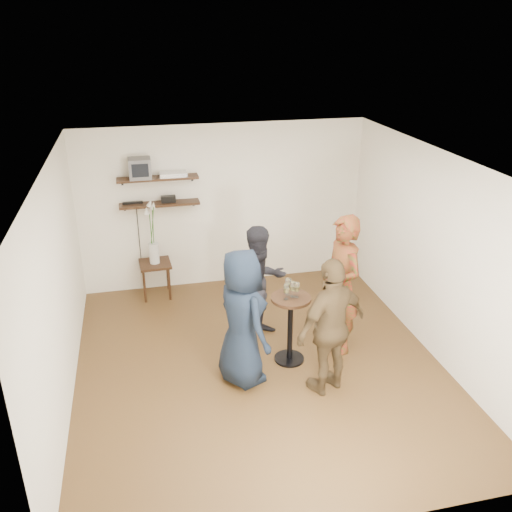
{
  "coord_description": "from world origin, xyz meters",
  "views": [
    {
      "loc": [
        -1.31,
        -5.57,
        4.0
      ],
      "look_at": [
        0.05,
        0.4,
        1.33
      ],
      "focal_mm": 38.0,
      "sensor_mm": 36.0,
      "label": 1
    }
  ],
  "objects_px": {
    "person_plaid": "(341,285)",
    "crt_monitor": "(140,168)",
    "side_table": "(155,268)",
    "dvd_deck": "(173,174)",
    "person_dark": "(260,283)",
    "drinks_table": "(290,320)",
    "radio": "(168,199)",
    "person_brown": "(331,327)",
    "person_navy": "(242,318)"
  },
  "relations": [
    {
      "from": "person_plaid",
      "to": "crt_monitor",
      "type": "bearing_deg",
      "value": -144.38
    },
    {
      "from": "side_table",
      "to": "dvd_deck",
      "type": "bearing_deg",
      "value": 25.01
    },
    {
      "from": "person_dark",
      "to": "side_table",
      "type": "bearing_deg",
      "value": 113.4
    },
    {
      "from": "crt_monitor",
      "to": "side_table",
      "type": "bearing_deg",
      "value": -60.09
    },
    {
      "from": "crt_monitor",
      "to": "person_dark",
      "type": "bearing_deg",
      "value": -49.46
    },
    {
      "from": "dvd_deck",
      "to": "drinks_table",
      "type": "bearing_deg",
      "value": -63.44
    },
    {
      "from": "dvd_deck",
      "to": "person_plaid",
      "type": "xyz_separation_m",
      "value": [
        1.87,
        -2.2,
        -0.98
      ]
    },
    {
      "from": "crt_monitor",
      "to": "person_plaid",
      "type": "height_order",
      "value": "crt_monitor"
    },
    {
      "from": "radio",
      "to": "person_brown",
      "type": "height_order",
      "value": "person_brown"
    },
    {
      "from": "person_navy",
      "to": "person_brown",
      "type": "height_order",
      "value": "person_navy"
    },
    {
      "from": "crt_monitor",
      "to": "dvd_deck",
      "type": "xyz_separation_m",
      "value": [
        0.48,
        0.0,
        -0.12
      ]
    },
    {
      "from": "crt_monitor",
      "to": "person_dark",
      "type": "distance_m",
      "value": 2.51
    },
    {
      "from": "radio",
      "to": "person_navy",
      "type": "distance_m",
      "value": 2.76
    },
    {
      "from": "dvd_deck",
      "to": "crt_monitor",
      "type": "bearing_deg",
      "value": 180.0
    },
    {
      "from": "person_dark",
      "to": "dvd_deck",
      "type": "bearing_deg",
      "value": 101.44
    },
    {
      "from": "person_navy",
      "to": "crt_monitor",
      "type": "bearing_deg",
      "value": -0.81
    },
    {
      "from": "crt_monitor",
      "to": "person_navy",
      "type": "bearing_deg",
      "value": -69.33
    },
    {
      "from": "person_dark",
      "to": "person_brown",
      "type": "height_order",
      "value": "person_brown"
    },
    {
      "from": "person_plaid",
      "to": "drinks_table",
      "type": "bearing_deg",
      "value": -90.0
    },
    {
      "from": "side_table",
      "to": "person_plaid",
      "type": "xyz_separation_m",
      "value": [
        2.25,
        -2.03,
        0.45
      ]
    },
    {
      "from": "crt_monitor",
      "to": "person_navy",
      "type": "distance_m",
      "value": 3.02
    },
    {
      "from": "crt_monitor",
      "to": "radio",
      "type": "height_order",
      "value": "crt_monitor"
    },
    {
      "from": "person_dark",
      "to": "person_plaid",
      "type": "bearing_deg",
      "value": -48.52
    },
    {
      "from": "person_plaid",
      "to": "person_brown",
      "type": "height_order",
      "value": "person_plaid"
    },
    {
      "from": "side_table",
      "to": "person_dark",
      "type": "bearing_deg",
      "value": -48.39
    },
    {
      "from": "drinks_table",
      "to": "person_plaid",
      "type": "bearing_deg",
      "value": 11.18
    },
    {
      "from": "dvd_deck",
      "to": "person_plaid",
      "type": "relative_size",
      "value": 0.22
    },
    {
      "from": "person_plaid",
      "to": "person_dark",
      "type": "relative_size",
      "value": 1.16
    },
    {
      "from": "person_plaid",
      "to": "side_table",
      "type": "bearing_deg",
      "value": -143.27
    },
    {
      "from": "crt_monitor",
      "to": "person_dark",
      "type": "height_order",
      "value": "crt_monitor"
    },
    {
      "from": "drinks_table",
      "to": "person_navy",
      "type": "relative_size",
      "value": 0.54
    },
    {
      "from": "crt_monitor",
      "to": "person_brown",
      "type": "height_order",
      "value": "crt_monitor"
    },
    {
      "from": "crt_monitor",
      "to": "person_brown",
      "type": "distance_m",
      "value": 3.76
    },
    {
      "from": "crt_monitor",
      "to": "drinks_table",
      "type": "relative_size",
      "value": 0.35
    },
    {
      "from": "person_plaid",
      "to": "person_dark",
      "type": "bearing_deg",
      "value": -131.48
    },
    {
      "from": "crt_monitor",
      "to": "radio",
      "type": "xyz_separation_m",
      "value": [
        0.38,
        0.0,
        -0.5
      ]
    },
    {
      "from": "radio",
      "to": "person_plaid",
      "type": "xyz_separation_m",
      "value": [
        1.97,
        -2.2,
        -0.6
      ]
    },
    {
      "from": "dvd_deck",
      "to": "person_brown",
      "type": "height_order",
      "value": "dvd_deck"
    },
    {
      "from": "radio",
      "to": "drinks_table",
      "type": "xyz_separation_m",
      "value": [
        1.27,
        -2.34,
        -0.94
      ]
    },
    {
      "from": "person_navy",
      "to": "person_plaid",
      "type": "bearing_deg",
      "value": -95.15
    },
    {
      "from": "dvd_deck",
      "to": "radio",
      "type": "xyz_separation_m",
      "value": [
        -0.1,
        0.0,
        -0.38
      ]
    },
    {
      "from": "crt_monitor",
      "to": "person_plaid",
      "type": "distance_m",
      "value": 3.4
    },
    {
      "from": "radio",
      "to": "side_table",
      "type": "xyz_separation_m",
      "value": [
        -0.28,
        -0.17,
        -1.05
      ]
    },
    {
      "from": "radio",
      "to": "person_plaid",
      "type": "height_order",
      "value": "person_plaid"
    },
    {
      "from": "drinks_table",
      "to": "person_dark",
      "type": "height_order",
      "value": "person_dark"
    },
    {
      "from": "dvd_deck",
      "to": "side_table",
      "type": "height_order",
      "value": "dvd_deck"
    },
    {
      "from": "side_table",
      "to": "person_brown",
      "type": "distance_m",
      "value": 3.38
    },
    {
      "from": "side_table",
      "to": "person_brown",
      "type": "bearing_deg",
      "value": -57.02
    },
    {
      "from": "side_table",
      "to": "crt_monitor",
      "type": "bearing_deg",
      "value": 119.91
    },
    {
      "from": "person_navy",
      "to": "side_table",
      "type": "bearing_deg",
      "value": -1.53
    }
  ]
}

